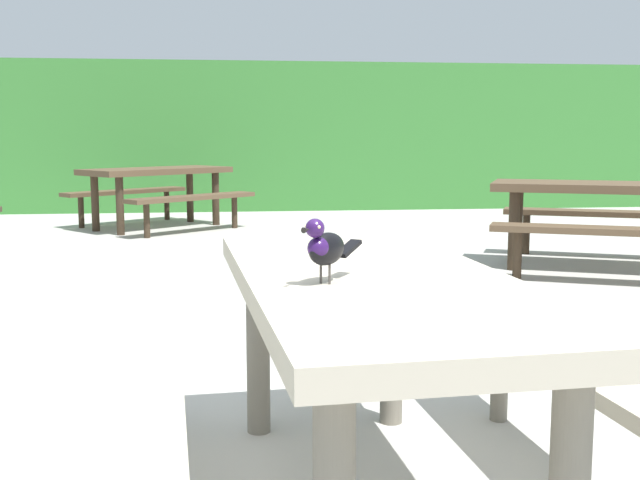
# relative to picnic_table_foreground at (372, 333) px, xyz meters

# --- Properties ---
(hedge_wall) EXTENTS (28.00, 2.22, 2.22)m
(hedge_wall) POSITION_rel_picnic_table_foreground_xyz_m (-0.33, 10.58, 0.55)
(hedge_wall) COLOR #387A33
(hedge_wall) RESTS_ON ground
(picnic_table_foreground) EXTENTS (1.79, 1.85, 0.74)m
(picnic_table_foreground) POSITION_rel_picnic_table_foreground_xyz_m (0.00, 0.00, 0.00)
(picnic_table_foreground) COLOR #B2A893
(picnic_table_foreground) RESTS_ON ground
(bird_grackle) EXTENTS (0.20, 0.24, 0.18)m
(bird_grackle) POSITION_rel_picnic_table_foreground_xyz_m (-0.16, -0.15, 0.29)
(bird_grackle) COLOR black
(bird_grackle) RESTS_ON picnic_table_foreground
(picnic_table_mid_left) EXTENTS (2.25, 2.24, 0.74)m
(picnic_table_mid_left) POSITION_rel_picnic_table_foreground_xyz_m (2.75, 4.05, 0.00)
(picnic_table_mid_left) COLOR brown
(picnic_table_mid_left) RESTS_ON ground
(picnic_table_mid_right) EXTENTS (2.39, 2.39, 0.74)m
(picnic_table_mid_right) POSITION_rel_picnic_table_foreground_xyz_m (-1.26, 7.54, 0.00)
(picnic_table_mid_right) COLOR brown
(picnic_table_mid_right) RESTS_ON ground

